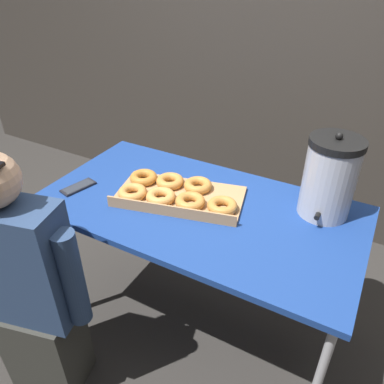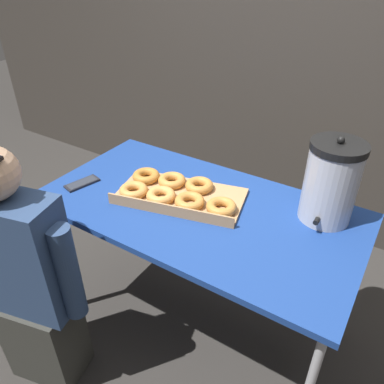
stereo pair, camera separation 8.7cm
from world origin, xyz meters
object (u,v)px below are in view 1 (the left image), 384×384
at_px(donut_box, 176,193).
at_px(cell_phone, 78,187).
at_px(person_seated, 29,291).
at_px(coffee_urn, 330,178).

distance_m(donut_box, cell_phone, 0.46).
relative_size(cell_phone, person_seated, 0.15).
height_order(coffee_urn, cell_phone, coffee_urn).
distance_m(cell_phone, person_seated, 0.51).
height_order(cell_phone, person_seated, person_seated).
bearing_deg(coffee_urn, cell_phone, -161.29).
height_order(coffee_urn, person_seated, person_seated).
xyz_separation_m(donut_box, cell_phone, (-0.44, -0.14, -0.02)).
bearing_deg(donut_box, person_seated, -132.36).
bearing_deg(cell_phone, coffee_urn, 32.82).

